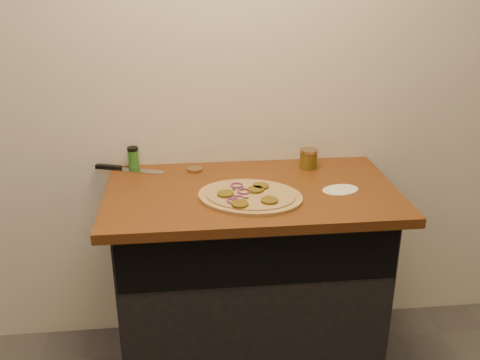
{
  "coord_description": "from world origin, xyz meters",
  "views": [
    {
      "loc": [
        -0.26,
        -0.59,
        1.77
      ],
      "look_at": [
        -0.05,
        1.4,
        0.95
      ],
      "focal_mm": 40.0,
      "sensor_mm": 36.0,
      "label": 1
    }
  ],
  "objects": [
    {
      "name": "salsa_jar",
      "position": [
        0.29,
        1.63,
        0.94
      ],
      "size": [
        0.08,
        0.08,
        0.09
      ],
      "color": "maroon",
      "rests_on": "countertop"
    },
    {
      "name": "room_shell",
      "position": [
        0.0,
        0.0,
        1.7
      ],
      "size": [
        4.02,
        3.52,
        2.71
      ],
      "color": "silver",
      "rests_on": "ground"
    },
    {
      "name": "pizza",
      "position": [
        -0.02,
        1.32,
        0.91
      ],
      "size": [
        0.53,
        0.53,
        0.03
      ],
      "color": "tan",
      "rests_on": "countertop"
    },
    {
      "name": "cabinet",
      "position": [
        0.0,
        1.45,
        0.43
      ],
      "size": [
        1.1,
        0.6,
        0.86
      ],
      "primitive_type": "cube",
      "color": "black",
      "rests_on": "ground"
    },
    {
      "name": "spice_shaker",
      "position": [
        -0.5,
        1.71,
        0.95
      ],
      "size": [
        0.05,
        0.05,
        0.1
      ],
      "color": "#2A6A21",
      "rests_on": "countertop"
    },
    {
      "name": "chefs_knife",
      "position": [
        -0.55,
        1.69,
        0.91
      ],
      "size": [
        0.32,
        0.13,
        0.02
      ],
      "color": "#B7BAC1",
      "rests_on": "countertop"
    },
    {
      "name": "flour_spill",
      "position": [
        0.36,
        1.37,
        0.9
      ],
      "size": [
        0.2,
        0.2,
        0.0
      ],
      "primitive_type": "cylinder",
      "rotation": [
        0.0,
        0.0,
        0.3
      ],
      "color": "silver",
      "rests_on": "countertop"
    },
    {
      "name": "mason_jar_lid",
      "position": [
        -0.23,
        1.64,
        0.91
      ],
      "size": [
        0.08,
        0.08,
        0.02
      ],
      "primitive_type": "cylinder",
      "rotation": [
        0.0,
        0.0,
        0.12
      ],
      "color": "tan",
      "rests_on": "countertop"
    },
    {
      "name": "countertop",
      "position": [
        0.0,
        1.42,
        0.88
      ],
      "size": [
        1.2,
        0.7,
        0.04
      ],
      "primitive_type": "cube",
      "color": "brown",
      "rests_on": "cabinet"
    }
  ]
}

